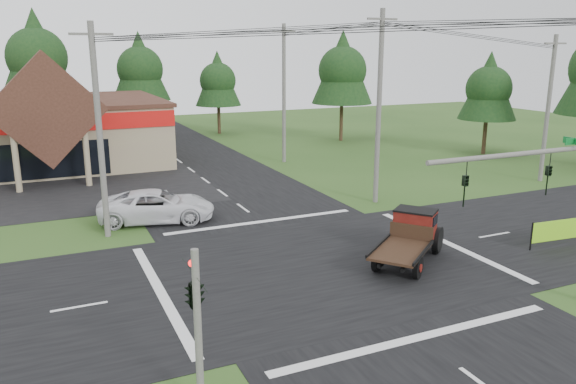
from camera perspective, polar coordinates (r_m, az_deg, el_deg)
ground at (r=24.88m, az=3.31°, el=-7.47°), size 120.00×120.00×0.00m
road_ns at (r=24.87m, az=3.32°, el=-7.44°), size 12.00×120.00×0.02m
road_ew at (r=24.87m, az=3.32°, el=-7.44°), size 120.00×12.00×0.02m
traffic_signal_mast at (r=21.59m, az=27.04°, el=-0.12°), size 8.12×0.24×7.00m
traffic_signal_corner at (r=14.67m, az=-9.52°, el=-8.75°), size 0.53×2.48×4.40m
utility_pole_nw at (r=28.83m, az=-18.62°, el=5.93°), size 2.00×0.30×10.50m
utility_pole_ne at (r=34.24m, az=9.22°, el=8.55°), size 2.00×0.30×11.50m
utility_pole_far at (r=43.58m, az=24.91°, el=7.76°), size 2.00×0.30×10.20m
utility_pole_n at (r=46.54m, az=-0.41°, el=10.03°), size 2.00×0.30×11.20m
tree_row_c at (r=61.44m, az=-24.18°, el=12.64°), size 7.28×7.28×13.13m
tree_row_d at (r=63.38m, az=-14.82°, el=12.19°), size 6.16×6.16×11.11m
tree_row_e at (r=63.37m, az=-7.15°, el=11.33°), size 5.04×5.04×9.09m
tree_side_ne at (r=58.10m, az=5.56°, el=12.43°), size 6.16×6.16×11.11m
tree_side_e_near at (r=53.30m, az=19.74°, el=10.07°), size 5.04×5.04×9.09m
antique_flatbed_truck at (r=25.33m, az=12.10°, el=-4.68°), size 5.45×4.91×2.23m
roadside_banner at (r=30.10m, az=26.27°, el=-3.67°), size 4.05×0.45×1.39m
white_pickup at (r=31.62m, az=-13.17°, el=-1.39°), size 6.75×4.34×1.73m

